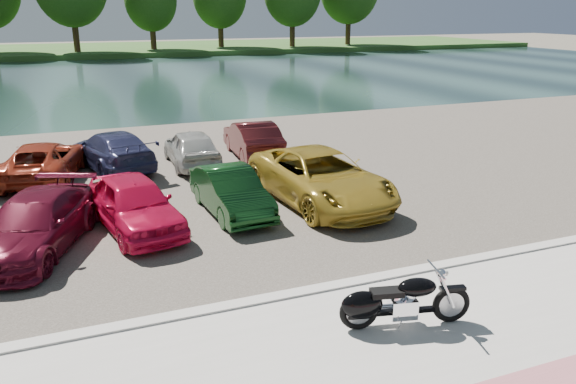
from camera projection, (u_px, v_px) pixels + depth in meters
name	position (u px, v px, depth m)	size (l,w,h in m)	color
ground	(407.00, 339.00, 9.49)	(200.00, 200.00, 0.00)	#595447
promenade	(444.00, 370.00, 8.59)	(60.00, 6.00, 0.10)	#B0ADA5
kerb	(352.00, 284.00, 11.24)	(60.00, 0.30, 0.14)	#B0ADA5
parking_lot	(229.00, 172.00, 19.21)	(60.00, 18.00, 0.04)	#3E3932
river	(129.00, 79.00, 44.85)	(120.00, 40.00, 0.00)	#172A28
far_bank	(100.00, 50.00, 73.05)	(120.00, 24.00, 0.60)	#294C1B
motorcycle	(394.00, 302.00, 9.55)	(2.30, 0.90, 1.05)	black
car_3	(34.00, 224.00, 12.70)	(1.78, 4.39, 1.27)	#560C1E
car_4	(134.00, 204.00, 13.91)	(1.60, 3.98, 1.36)	red
car_5	(231.00, 191.00, 15.08)	(1.29, 3.70, 1.22)	#0E3413
car_6	(321.00, 177.00, 15.86)	(2.48, 5.37, 1.49)	#A78826
car_10	(43.00, 161.00, 18.05)	(2.07, 4.48, 1.25)	maroon
car_11	(113.00, 150.00, 19.33)	(1.83, 4.50, 1.31)	#292C51
car_12	(191.00, 148.00, 19.70)	(1.53, 3.81, 1.30)	#AEAEA9
car_13	(253.00, 139.00, 20.89)	(1.43, 4.09, 1.35)	#461214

